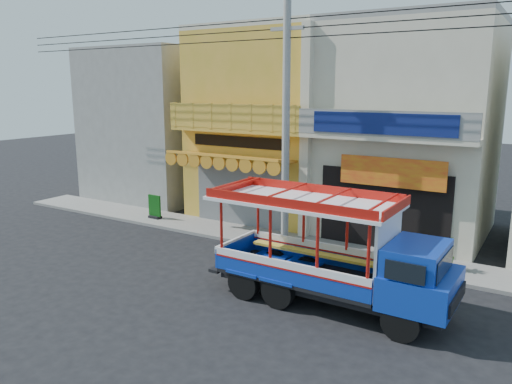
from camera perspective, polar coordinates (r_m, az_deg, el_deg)
ground at (r=14.89m, az=0.60°, el=-10.70°), size 90.00×90.00×0.00m
sidewalk at (r=18.21m, az=7.11°, el=-6.30°), size 30.00×2.00×0.12m
shophouse_left at (r=22.70m, az=2.28°, el=7.84°), size 6.00×7.50×8.24m
shophouse_right at (r=20.46m, az=17.22°, el=6.86°), size 6.00×6.75×8.24m
party_pilaster at (r=18.57m, az=5.69°, el=6.54°), size 0.35×0.30×8.00m
filler_building_left at (r=26.86m, az=-10.96°, el=7.61°), size 6.00×6.00×7.60m
utility_pole at (r=17.05m, az=3.91°, el=9.57°), size 28.00×0.26×9.00m
songthaew_truck at (r=13.12m, az=10.29°, el=-7.26°), size 6.54×2.31×3.03m
green_sign at (r=22.10m, az=-11.50°, el=-1.86°), size 0.67×0.33×1.02m
potted_plant_a at (r=17.09m, az=16.09°, el=-6.17°), size 0.97×1.01×0.87m
potted_plant_c at (r=16.73m, az=20.71°, el=-6.50°), size 0.84×0.84×1.08m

